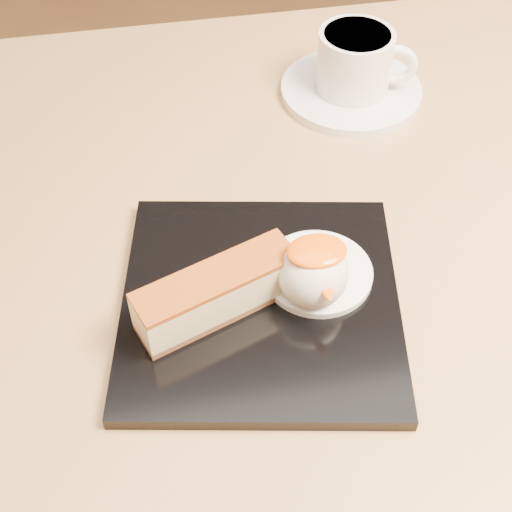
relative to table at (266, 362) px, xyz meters
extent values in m
cylinder|color=black|center=(0.00, 0.00, -0.21)|extent=(0.08, 0.08, 0.66)
cube|color=#985F37|center=(0.00, 0.00, 0.14)|extent=(0.80, 0.80, 0.04)
cube|color=black|center=(-0.01, -0.05, 0.16)|extent=(0.26, 0.26, 0.01)
cube|color=brown|center=(-0.05, -0.05, 0.17)|extent=(0.13, 0.08, 0.01)
cube|color=#FFEDA6|center=(-0.05, -0.05, 0.19)|extent=(0.13, 0.08, 0.03)
cube|color=#91440F|center=(-0.05, -0.05, 0.21)|extent=(0.13, 0.08, 0.00)
cylinder|color=white|center=(0.04, -0.03, 0.17)|extent=(0.09, 0.09, 0.01)
sphere|color=white|center=(0.03, -0.05, 0.19)|extent=(0.06, 0.06, 0.06)
ellipsoid|color=#FF5D08|center=(0.03, -0.05, 0.22)|extent=(0.05, 0.04, 0.01)
ellipsoid|color=#2A813B|center=(0.01, -0.01, 0.17)|extent=(0.02, 0.02, 0.00)
ellipsoid|color=#2A813B|center=(0.02, 0.00, 0.17)|extent=(0.02, 0.02, 0.00)
ellipsoid|color=#2A813B|center=(0.00, 0.00, 0.17)|extent=(0.01, 0.02, 0.00)
cylinder|color=white|center=(0.13, 0.22, 0.16)|extent=(0.15, 0.15, 0.01)
cylinder|color=white|center=(0.13, 0.22, 0.20)|extent=(0.08, 0.08, 0.06)
cylinder|color=black|center=(0.13, 0.22, 0.23)|extent=(0.07, 0.07, 0.00)
torus|color=white|center=(0.17, 0.20, 0.20)|extent=(0.05, 0.02, 0.04)
camera|label=1|loc=(-0.08, -0.39, 0.61)|focal=50.00mm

